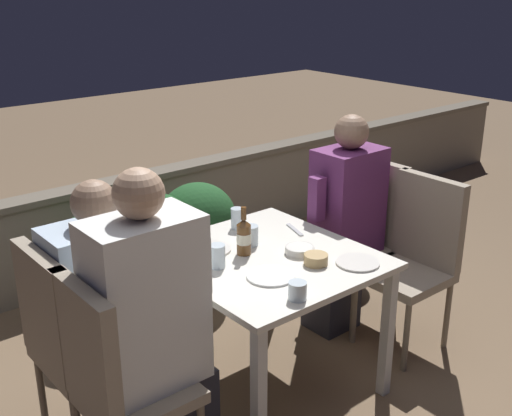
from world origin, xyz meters
TOP-DOWN VIEW (x-y plane):
  - ground_plane at (0.00, 0.00)m, footprint 16.00×16.00m
  - parapet_wall at (0.00, 1.66)m, footprint 9.00×0.18m
  - dining_table at (0.00, 0.00)m, footprint 0.91×0.96m
  - planter_hedge at (-0.00, 1.03)m, footprint 1.16×0.47m
  - chair_left_near at (-0.92, -0.18)m, footprint 0.42×0.42m
  - person_white_polo at (-0.72, -0.18)m, footprint 0.50×0.26m
  - chair_left_far at (-0.92, 0.19)m, footprint 0.42×0.42m
  - person_blue_shirt at (-0.72, 0.19)m, footprint 0.51×0.26m
  - chair_right_near at (0.92, -0.20)m, footprint 0.42×0.42m
  - chair_right_far at (0.95, 0.19)m, footprint 0.42×0.42m
  - person_purple_stripe at (0.74, 0.19)m, footprint 0.47×0.26m
  - beer_bottle at (-0.07, 0.08)m, footprint 0.07×0.07m
  - plate_0 at (-0.16, 0.22)m, footprint 0.20×0.20m
  - plate_1 at (0.27, -0.34)m, footprint 0.20×0.20m
  - plate_2 at (-0.13, -0.18)m, footprint 0.22×0.22m
  - bowl_0 at (0.12, -0.22)m, footprint 0.11×0.11m
  - bowl_1 at (0.14, -0.08)m, footprint 0.14×0.14m
  - glass_cup_0 at (-0.25, 0.05)m, footprint 0.07×0.07m
  - glass_cup_1 at (-0.31, 0.35)m, footprint 0.06×0.06m
  - glass_cup_2 at (-0.18, -0.41)m, footprint 0.08×0.08m
  - glass_cup_3 at (0.11, 0.36)m, footprint 0.07×0.07m
  - glass_cup_4 at (0.03, 0.15)m, footprint 0.08×0.08m
  - fork_0 at (0.32, 0.14)m, footprint 0.07×0.17m
  - potted_plant at (1.35, 0.68)m, footprint 0.35×0.35m

SIDE VIEW (x-z plane):
  - ground_plane at x=0.00m, z-range 0.00..0.00m
  - parapet_wall at x=0.00m, z-range 0.01..0.67m
  - planter_hedge at x=0.00m, z-range 0.04..0.79m
  - potted_plant at x=1.35m, z-range 0.09..0.87m
  - chair_left_near at x=-0.92m, z-range 0.09..1.04m
  - chair_left_far at x=-0.92m, z-range 0.09..1.04m
  - chair_right_near at x=0.92m, z-range 0.09..1.04m
  - chair_right_far at x=0.95m, z-range 0.09..1.04m
  - person_blue_shirt at x=-0.72m, z-range 0.00..1.20m
  - dining_table at x=0.00m, z-range 0.27..0.98m
  - person_purple_stripe at x=0.74m, z-range 0.01..1.26m
  - person_white_polo at x=-0.72m, z-range 0.00..1.33m
  - fork_0 at x=0.32m, z-range 0.72..0.72m
  - plate_0 at x=-0.16m, z-range 0.72..0.73m
  - plate_1 at x=0.27m, z-range 0.72..0.73m
  - plate_2 at x=-0.13m, z-range 0.72..0.73m
  - bowl_1 at x=0.14m, z-range 0.72..0.76m
  - bowl_0 at x=0.12m, z-range 0.72..0.77m
  - glass_cup_2 at x=-0.18m, z-range 0.72..0.79m
  - glass_cup_1 at x=-0.31m, z-range 0.72..0.80m
  - glass_cup_4 at x=0.03m, z-range 0.72..0.82m
  - glass_cup_0 at x=-0.25m, z-range 0.72..0.82m
  - glass_cup_3 at x=0.11m, z-range 0.72..0.83m
  - beer_bottle at x=-0.07m, z-range 0.69..0.92m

